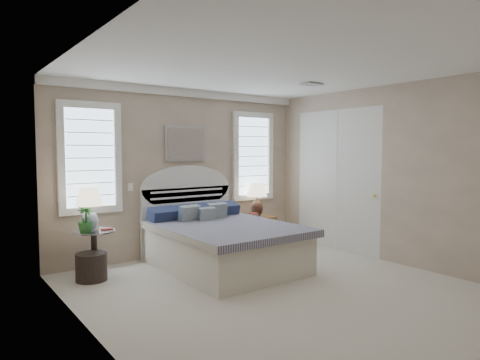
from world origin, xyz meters
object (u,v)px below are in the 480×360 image
object	(u,v)px
nightstand_right	(259,225)
lamp_right	(257,195)
side_table_left	(94,248)
bed	(220,240)
floor_pot	(91,267)
lamp_left	(89,204)

from	to	relation	value
nightstand_right	lamp_right	size ratio (longest dim) A/B	0.86
side_table_left	lamp_right	xyz separation A→B (m)	(2.97, 0.20, 0.52)
bed	side_table_left	xyz separation A→B (m)	(-1.65, 0.59, 0.00)
side_table_left	floor_pot	world-z (taller)	side_table_left
bed	side_table_left	distance (m)	1.75
nightstand_right	floor_pot	bearing A→B (deg)	-174.87
lamp_left	lamp_right	xyz separation A→B (m)	(3.03, 0.22, -0.09)
lamp_left	bed	bearing A→B (deg)	-18.70
side_table_left	nightstand_right	size ratio (longest dim) A/B	1.19
bed	lamp_left	bearing A→B (deg)	161.30
nightstand_right	side_table_left	bearing A→B (deg)	-178.06
side_table_left	nightstand_right	xyz separation A→B (m)	(2.95, 0.10, -0.00)
bed	floor_pot	bearing A→B (deg)	166.51
bed	lamp_right	bearing A→B (deg)	30.99
floor_pot	lamp_right	size ratio (longest dim) A/B	0.65
lamp_left	side_table_left	bearing A→B (deg)	14.85
bed	lamp_left	xyz separation A→B (m)	(-1.71, 0.58, 0.61)
bed	lamp_left	world-z (taller)	bed
lamp_left	lamp_right	distance (m)	3.03
side_table_left	lamp_left	distance (m)	0.61
side_table_left	lamp_left	world-z (taller)	lamp_left
nightstand_right	lamp_right	distance (m)	0.53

